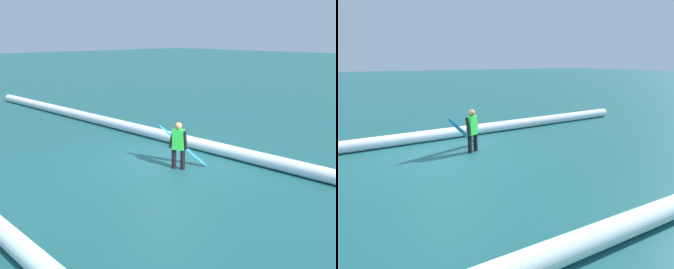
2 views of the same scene
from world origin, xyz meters
The scene contains 5 objects.
ground_plane centered at (0.00, 0.00, 0.00)m, with size 156.13×156.13×0.00m, color #1B5556.
surfer centered at (-0.77, 0.18, 0.79)m, with size 0.48×0.38×1.43m.
surfboard centered at (-0.59, -0.21, 0.61)m, with size 1.43×1.05×1.26m.
wave_crest_foreground centered at (2.99, -1.79, 0.21)m, with size 0.42×0.42×24.90m, color white.
wave_crest_midground centered at (-2.65, 5.91, 0.21)m, with size 0.42×0.42×25.63m, color white.
Camera 1 is at (-9.25, 8.70, 3.96)m, focal length 44.72 mm.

